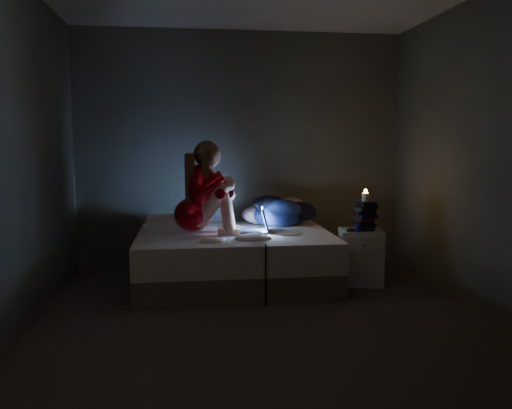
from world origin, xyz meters
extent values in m
cube|color=#3F3834|center=(0.00, 0.00, -0.01)|extent=(3.60, 3.80, 0.02)
cube|color=#585B50|center=(0.00, 1.91, 1.30)|extent=(3.60, 0.02, 2.60)
cube|color=#585B50|center=(0.00, -1.91, 1.30)|extent=(3.60, 0.02, 2.60)
cube|color=#585B50|center=(-1.81, 0.00, 1.30)|extent=(0.02, 3.80, 2.60)
cube|color=#585B50|center=(1.81, 0.00, 1.30)|extent=(0.02, 3.80, 2.60)
cube|color=white|center=(-0.79, 1.43, 0.58)|extent=(0.44, 0.31, 0.13)
cube|color=silver|center=(1.08, 0.96, 0.27)|extent=(0.46, 0.42, 0.54)
cylinder|color=beige|center=(1.12, 0.96, 0.84)|extent=(0.07, 0.07, 0.08)
cube|color=black|center=(0.98, 0.90, 0.55)|extent=(0.10, 0.15, 0.01)
sphere|color=#190A65|center=(1.04, 0.84, 0.58)|extent=(0.08, 0.08, 0.08)
camera|label=1|loc=(-0.60, -3.88, 1.40)|focal=36.47mm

